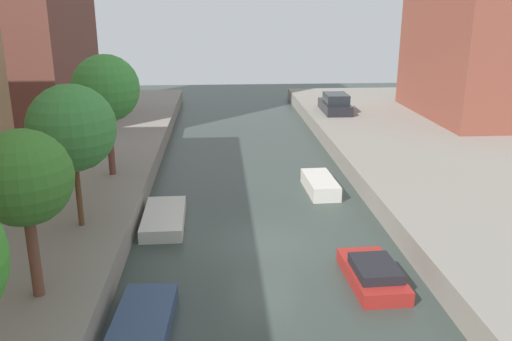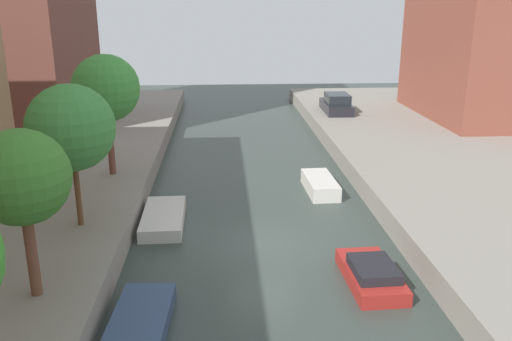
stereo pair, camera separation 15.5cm
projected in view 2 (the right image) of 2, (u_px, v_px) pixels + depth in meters
name	position (u px, v px, depth m)	size (l,w,h in m)	color
ground_plane	(263.00, 244.00, 20.28)	(84.00, 84.00, 0.00)	#333D38
low_block_right	(500.00, 56.00, 37.25)	(10.00, 12.29, 8.48)	brown
street_tree_2	(21.00, 178.00, 13.84)	(2.56, 2.56, 4.71)	brown
street_tree_3	(71.00, 128.00, 18.45)	(3.06, 3.06, 5.16)	brown
street_tree_4	(106.00, 89.00, 24.14)	(3.07, 3.07, 5.61)	brown
parked_car	(336.00, 104.00, 39.65)	(1.94, 4.42, 1.40)	black
moored_boat_left_2	(137.00, 330.00, 14.49)	(1.77, 4.34, 0.48)	#33476B
moored_boat_left_3	(164.00, 218.00, 22.03)	(1.72, 3.91, 0.52)	beige
moored_boat_right_2	(371.00, 274.00, 17.31)	(1.67, 3.33, 0.80)	maroon
moored_boat_right_3	(320.00, 185.00, 25.81)	(1.42, 3.30, 0.69)	beige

